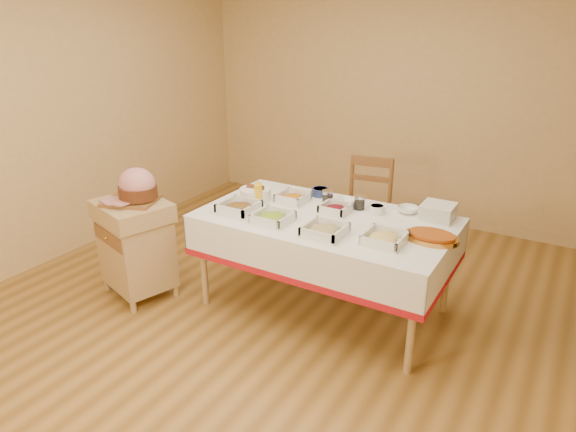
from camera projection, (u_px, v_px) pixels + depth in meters
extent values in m
plane|color=olive|center=(270.00, 314.00, 3.91)|extent=(5.00, 5.00, 0.00)
plane|color=#DAB675|center=(395.00, 98.00, 5.43)|extent=(4.50, 0.00, 4.50)
plane|color=#DAB675|center=(52.00, 116.00, 4.50)|extent=(0.00, 5.00, 5.00)
cube|color=tan|center=(325.00, 221.00, 3.74)|extent=(1.80, 1.00, 0.04)
cylinder|color=tan|center=(204.00, 263.00, 3.93)|extent=(0.05, 0.05, 0.71)
cylinder|color=tan|center=(264.00, 226.00, 4.60)|extent=(0.05, 0.05, 0.71)
cylinder|color=tan|center=(412.00, 325.00, 3.15)|extent=(0.05, 0.05, 0.71)
cylinder|color=tan|center=(448.00, 270.00, 3.82)|extent=(0.05, 0.05, 0.71)
cube|color=white|center=(325.00, 218.00, 3.73)|extent=(1.82, 1.02, 0.01)
cube|color=tan|center=(137.00, 252.00, 4.08)|extent=(0.62, 0.56, 0.56)
cube|color=tan|center=(132.00, 211.00, 3.95)|extent=(0.67, 0.61, 0.14)
cube|color=brown|center=(112.00, 240.00, 3.83)|extent=(0.45, 0.15, 0.11)
sphere|color=#B48032|center=(111.00, 241.00, 3.83)|extent=(0.03, 0.03, 0.03)
cylinder|color=tan|center=(104.00, 290.00, 4.16)|extent=(0.05, 0.05, 0.09)
cylinder|color=tan|center=(138.00, 272.00, 4.46)|extent=(0.05, 0.05, 0.09)
cylinder|color=tan|center=(145.00, 306.00, 3.94)|extent=(0.05, 0.05, 0.09)
cylinder|color=tan|center=(178.00, 285.00, 4.24)|extent=(0.05, 0.05, 0.09)
cube|color=brown|center=(365.00, 212.00, 4.61)|extent=(0.48, 0.46, 0.03)
cylinder|color=brown|center=(339.00, 241.00, 4.61)|extent=(0.04, 0.04, 0.45)
cylinder|color=brown|center=(349.00, 227.00, 4.92)|extent=(0.04, 0.04, 0.45)
cylinder|color=brown|center=(378.00, 248.00, 4.48)|extent=(0.04, 0.04, 0.45)
cylinder|color=brown|center=(387.00, 233.00, 4.80)|extent=(0.04, 0.04, 0.45)
cylinder|color=brown|center=(352.00, 180.00, 4.75)|extent=(0.04, 0.04, 0.48)
cylinder|color=brown|center=(391.00, 185.00, 4.62)|extent=(0.04, 0.04, 0.48)
cube|color=brown|center=(372.00, 161.00, 4.61)|extent=(0.38, 0.09, 0.09)
cube|color=brown|center=(131.00, 201.00, 3.92)|extent=(0.38, 0.31, 0.02)
ellipsoid|color=#D0868A|center=(137.00, 184.00, 3.88)|extent=(0.29, 0.26, 0.24)
cylinder|color=#582B14|center=(138.00, 192.00, 3.90)|extent=(0.29, 0.29, 0.10)
cube|color=silver|center=(110.00, 204.00, 3.81)|extent=(0.24, 0.11, 0.00)
cylinder|color=silver|center=(119.00, 198.00, 3.91)|extent=(0.28, 0.08, 0.01)
cube|color=white|center=(239.00, 211.00, 3.81)|extent=(0.26, 0.26, 0.02)
ellipsoid|color=maroon|center=(239.00, 208.00, 3.80)|extent=(0.20, 0.20, 0.07)
cylinder|color=silver|center=(243.00, 210.00, 3.75)|extent=(0.16, 0.01, 0.12)
cube|color=white|center=(273.00, 221.00, 3.64)|extent=(0.25, 0.25, 0.01)
ellipsoid|color=gold|center=(273.00, 218.00, 3.63)|extent=(0.19, 0.19, 0.07)
cylinder|color=silver|center=(277.00, 220.00, 3.58)|extent=(0.14, 0.01, 0.10)
cube|color=white|center=(325.00, 234.00, 3.42)|extent=(0.26, 0.26, 0.01)
ellipsoid|color=tan|center=(325.00, 230.00, 3.41)|extent=(0.20, 0.20, 0.07)
cylinder|color=silver|center=(331.00, 233.00, 3.36)|extent=(0.14, 0.01, 0.11)
cube|color=white|center=(384.00, 241.00, 3.31)|extent=(0.25, 0.25, 0.01)
ellipsoid|color=#D7C266|center=(384.00, 238.00, 3.30)|extent=(0.19, 0.19, 0.07)
cylinder|color=silver|center=(391.00, 241.00, 3.25)|extent=(0.13, 0.01, 0.10)
cube|color=white|center=(293.00, 201.00, 4.02)|extent=(0.22, 0.22, 0.02)
ellipsoid|color=#C7700E|center=(293.00, 198.00, 4.01)|extent=(0.17, 0.17, 0.06)
cylinder|color=silver|center=(297.00, 199.00, 3.97)|extent=(0.15, 0.01, 0.11)
cube|color=white|center=(335.00, 212.00, 3.81)|extent=(0.20, 0.20, 0.01)
ellipsoid|color=maroon|center=(335.00, 209.00, 3.80)|extent=(0.15, 0.15, 0.05)
cylinder|color=silver|center=(340.00, 210.00, 3.76)|extent=(0.13, 0.01, 0.10)
cylinder|color=white|center=(258.00, 188.00, 4.27)|extent=(0.11, 0.11, 0.05)
cylinder|color=black|center=(257.00, 186.00, 4.27)|extent=(0.08, 0.08, 0.02)
cylinder|color=navy|center=(320.00, 192.00, 4.15)|extent=(0.14, 0.14, 0.06)
cylinder|color=maroon|center=(320.00, 190.00, 4.14)|extent=(0.11, 0.11, 0.02)
cylinder|color=white|center=(377.00, 209.00, 3.79)|extent=(0.12, 0.12, 0.06)
cylinder|color=#C7700E|center=(377.00, 207.00, 3.78)|extent=(0.10, 0.10, 0.02)
imported|color=white|center=(346.00, 202.00, 3.97)|extent=(0.19, 0.19, 0.04)
imported|color=white|center=(408.00, 210.00, 3.79)|extent=(0.19, 0.19, 0.05)
cylinder|color=silver|center=(328.00, 198.00, 3.95)|extent=(0.08, 0.08, 0.10)
cylinder|color=silver|center=(328.00, 191.00, 3.92)|extent=(0.09, 0.09, 0.01)
cylinder|color=black|center=(328.00, 200.00, 3.95)|extent=(0.07, 0.07, 0.07)
cylinder|color=silver|center=(359.00, 203.00, 3.85)|extent=(0.08, 0.08, 0.10)
cylinder|color=silver|center=(360.00, 196.00, 3.83)|extent=(0.09, 0.09, 0.01)
cylinder|color=black|center=(359.00, 205.00, 3.86)|extent=(0.07, 0.07, 0.07)
cylinder|color=yellow|center=(258.00, 194.00, 3.96)|extent=(0.06, 0.06, 0.15)
cone|color=yellow|center=(258.00, 182.00, 3.92)|extent=(0.04, 0.04, 0.04)
cylinder|color=white|center=(255.00, 194.00, 4.06)|extent=(0.25, 0.25, 0.09)
cube|color=white|center=(437.00, 218.00, 3.69)|extent=(0.23, 0.23, 0.01)
cube|color=white|center=(437.00, 216.00, 3.69)|extent=(0.23, 0.23, 0.01)
cube|color=white|center=(438.00, 214.00, 3.68)|extent=(0.23, 0.23, 0.01)
cube|color=white|center=(438.00, 212.00, 3.68)|extent=(0.23, 0.23, 0.01)
cube|color=white|center=(438.00, 211.00, 3.67)|extent=(0.23, 0.23, 0.01)
cube|color=white|center=(438.00, 209.00, 3.67)|extent=(0.23, 0.23, 0.01)
cube|color=white|center=(439.00, 207.00, 3.66)|extent=(0.23, 0.23, 0.01)
cube|color=white|center=(439.00, 205.00, 3.66)|extent=(0.23, 0.23, 0.01)
ellipsoid|color=#B48032|center=(432.00, 238.00, 3.34)|extent=(0.36, 0.26, 0.03)
ellipsoid|color=#A34A11|center=(432.00, 236.00, 3.34)|extent=(0.30, 0.21, 0.04)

